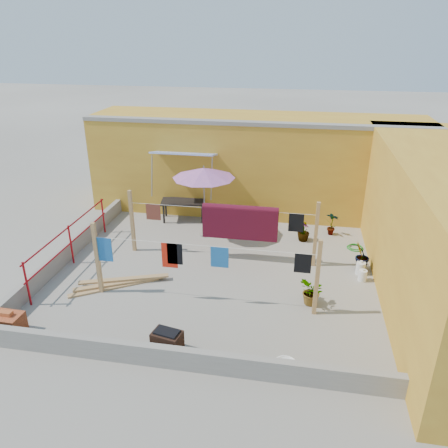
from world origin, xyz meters
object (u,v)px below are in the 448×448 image
(brick_stack, at_px, (8,324))
(water_jug_a, at_px, (363,275))
(white_basin, at_px, (285,365))
(plant_back_a, at_px, (246,218))
(outdoor_table, at_px, (183,203))
(brazier, at_px, (167,342))
(water_jug_b, at_px, (361,268))
(patio_umbrella, at_px, (204,173))
(green_hose, at_px, (355,247))

(brick_stack, relative_size, water_jug_a, 1.85)
(white_basin, height_order, plant_back_a, plant_back_a)
(white_basin, bearing_deg, outdoor_table, 119.71)
(brazier, bearing_deg, water_jug_b, 43.29)
(water_jug_a, bearing_deg, outdoor_table, 151.09)
(outdoor_table, xyz_separation_m, brick_stack, (-2.01, -6.40, -0.38))
(water_jug_a, height_order, plant_back_a, plant_back_a)
(patio_umbrella, relative_size, plant_back_a, 2.77)
(patio_umbrella, bearing_deg, green_hose, -1.33)
(green_hose, bearing_deg, water_jug_a, -90.00)
(brazier, distance_m, water_jug_a, 5.27)
(brick_stack, bearing_deg, green_hose, 35.21)
(water_jug_a, xyz_separation_m, plant_back_a, (-3.28, 2.57, 0.25))
(white_basin, bearing_deg, green_hose, 71.60)
(water_jug_a, relative_size, water_jug_b, 0.88)
(water_jug_b, height_order, plant_back_a, plant_back_a)
(brazier, xyz_separation_m, green_hose, (4.01, 5.22, -0.21))
(patio_umbrella, distance_m, water_jug_b, 5.03)
(brick_stack, xyz_separation_m, white_basin, (5.66, 0.00, -0.18))
(patio_umbrella, height_order, plant_back_a, patio_umbrella)
(white_basin, height_order, water_jug_b, water_jug_b)
(water_jug_a, distance_m, plant_back_a, 4.17)
(patio_umbrella, distance_m, outdoor_table, 1.98)
(patio_umbrella, relative_size, outdoor_table, 1.44)
(white_basin, bearing_deg, water_jug_a, 63.09)
(outdoor_table, distance_m, water_jug_a, 6.17)
(brick_stack, bearing_deg, outdoor_table, 72.56)
(white_basin, xyz_separation_m, green_hose, (1.74, 5.22, -0.01))
(brick_stack, distance_m, plant_back_a, 7.27)
(water_jug_b, relative_size, plant_back_a, 0.47)
(brick_stack, xyz_separation_m, brazier, (3.39, -0.00, 0.02))
(water_jug_b, xyz_separation_m, green_hose, (0.02, 1.46, -0.13))
(green_hose, bearing_deg, brick_stack, -144.79)
(patio_umbrella, distance_m, brazier, 5.62)
(brazier, relative_size, plant_back_a, 0.78)
(brazier, bearing_deg, patio_umbrella, 94.66)
(brazier, height_order, water_jug_b, brazier)
(white_basin, relative_size, green_hose, 0.99)
(outdoor_table, bearing_deg, patio_umbrella, -48.54)
(outdoor_table, distance_m, white_basin, 7.39)
(patio_umbrella, xyz_separation_m, water_jug_b, (4.43, -1.57, -1.81))
(brazier, height_order, green_hose, brazier)
(water_jug_b, bearing_deg, plant_back_a, 145.67)
(plant_back_a, bearing_deg, water_jug_b, -34.33)
(brick_stack, height_order, plant_back_a, plant_back_a)
(brazier, bearing_deg, water_jug_a, 40.51)
(outdoor_table, height_order, brick_stack, outdoor_table)
(outdoor_table, relative_size, white_basin, 3.34)
(brazier, relative_size, green_hose, 1.34)
(water_jug_a, relative_size, green_hose, 0.71)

